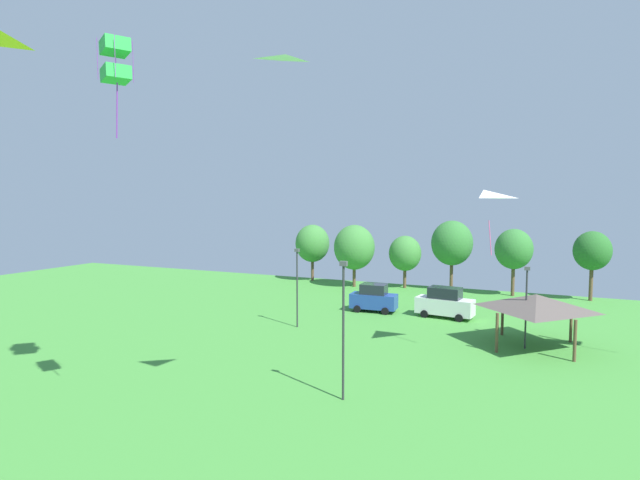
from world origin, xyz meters
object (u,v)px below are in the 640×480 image
at_px(parked_car_leftmost, 374,298).
at_px(treeline_tree_1, 354,247).
at_px(light_post_0, 297,283).
at_px(treeline_tree_4, 514,249).
at_px(kite_flying_6, 286,70).
at_px(park_pavilion, 536,302).
at_px(kite_flying_7, 115,61).
at_px(treeline_tree_0, 312,243).
at_px(light_post_1, 343,323).
at_px(parked_car_second_from_left, 445,303).
at_px(light_post_2, 526,302).
at_px(treeline_tree_3, 452,243).
at_px(kite_flying_0, 484,204).
at_px(treeline_tree_2, 405,253).
at_px(treeline_tree_5, 592,251).

height_order(parked_car_leftmost, treeline_tree_1, treeline_tree_1).
bearing_deg(light_post_0, treeline_tree_4, 54.83).
xyz_separation_m(kite_flying_6, park_pavilion, (8.86, 18.86, -11.71)).
height_order(kite_flying_7, treeline_tree_0, kite_flying_7).
bearing_deg(light_post_1, treeline_tree_4, 79.45).
bearing_deg(parked_car_second_from_left, light_post_2, -39.32).
height_order(treeline_tree_1, treeline_tree_4, treeline_tree_1).
bearing_deg(light_post_1, treeline_tree_3, 90.72).
relative_size(kite_flying_6, treeline_tree_1, 0.28).
relative_size(kite_flying_0, treeline_tree_1, 0.49).
height_order(park_pavilion, light_post_0, light_post_0).
distance_m(treeline_tree_0, treeline_tree_2, 11.86).
relative_size(light_post_0, treeline_tree_0, 0.89).
bearing_deg(park_pavilion, light_post_2, -131.10).
bearing_deg(kite_flying_6, light_post_1, 86.19).
bearing_deg(light_post_0, parked_car_second_from_left, 38.49).
distance_m(park_pavilion, treeline_tree_3, 22.37).
relative_size(park_pavilion, treeline_tree_0, 0.87).
relative_size(kite_flying_0, treeline_tree_2, 0.59).
relative_size(light_post_1, treeline_tree_1, 0.97).
distance_m(treeline_tree_0, treeline_tree_1, 6.66).
bearing_deg(treeline_tree_3, kite_flying_0, -76.52).
bearing_deg(treeline_tree_2, light_post_2, -56.14).
distance_m(light_post_1, treeline_tree_5, 35.66).
bearing_deg(light_post_0, treeline_tree_0, 112.08).
relative_size(parked_car_leftmost, treeline_tree_5, 0.60).
distance_m(kite_flying_0, treeline_tree_5, 25.07).
height_order(kite_flying_0, treeline_tree_3, kite_flying_0).
height_order(park_pavilion, treeline_tree_1, treeline_tree_1).
bearing_deg(treeline_tree_5, park_pavilion, -103.75).
xyz_separation_m(kite_flying_6, light_post_1, (0.35, 5.21, -10.92)).
xyz_separation_m(light_post_1, treeline_tree_2, (-5.41, 32.82, 0.07)).
distance_m(kite_flying_6, treeline_tree_4, 39.65).
height_order(kite_flying_7, parked_car_leftmost, kite_flying_7).
relative_size(kite_flying_7, treeline_tree_0, 0.54).
height_order(parked_car_second_from_left, treeline_tree_5, treeline_tree_5).
xyz_separation_m(treeline_tree_2, treeline_tree_4, (11.49, -0.17, 0.95)).
distance_m(kite_flying_0, light_post_2, 7.68).
bearing_deg(treeline_tree_5, light_post_2, -104.91).
distance_m(parked_car_leftmost, treeline_tree_2, 13.53).
xyz_separation_m(parked_car_leftmost, treeline_tree_0, (-12.45, 13.77, 3.41)).
bearing_deg(treeline_tree_2, treeline_tree_1, -163.68).
bearing_deg(kite_flying_7, treeline_tree_2, 88.45).
height_order(kite_flying_0, kite_flying_7, kite_flying_7).
xyz_separation_m(treeline_tree_4, treeline_tree_5, (7.19, 0.43, 0.07)).
bearing_deg(parked_car_leftmost, light_post_2, -30.53).
relative_size(parked_car_leftmost, park_pavilion, 0.68).
bearing_deg(treeline_tree_0, light_post_1, -62.66).
relative_size(parked_car_second_from_left, treeline_tree_4, 0.70).
bearing_deg(treeline_tree_0, kite_flying_7, -75.31).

